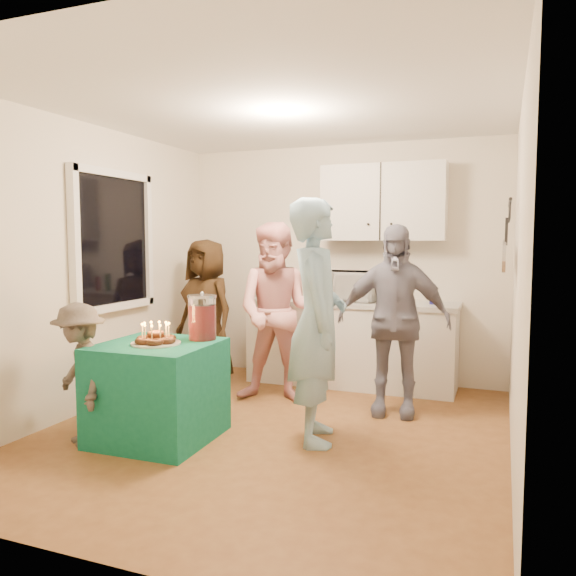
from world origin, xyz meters
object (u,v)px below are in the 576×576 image
(punch_jar, at_px, (202,319))
(woman_back_right, at_px, (393,320))
(woman_back_left, at_px, (206,311))
(counter, at_px, (351,345))
(party_table, at_px, (158,391))
(woman_back_center, at_px, (278,313))
(man_birthday, at_px, (317,321))
(child_near_left, at_px, (80,374))
(microwave, at_px, (351,286))

(punch_jar, relative_size, woman_back_right, 0.20)
(punch_jar, xyz_separation_m, woman_back_left, (-0.79, 1.47, -0.15))
(counter, height_order, woman_back_left, woman_back_left)
(woman_back_left, bearing_deg, party_table, -54.23)
(woman_back_center, height_order, woman_back_right, woman_back_center)
(counter, bearing_deg, man_birthday, -83.95)
(punch_jar, relative_size, man_birthday, 0.18)
(punch_jar, bearing_deg, woman_back_center, 77.01)
(counter, relative_size, woman_back_right, 1.30)
(woman_back_center, bearing_deg, party_table, -120.34)
(man_birthday, bearing_deg, woman_back_right, -44.94)
(counter, height_order, child_near_left, child_near_left)
(party_table, height_order, woman_back_center, woman_back_center)
(child_near_left, bearing_deg, party_table, 64.92)
(counter, relative_size, woman_back_center, 1.27)
(microwave, distance_m, woman_back_right, 1.07)
(microwave, xyz_separation_m, woman_back_center, (-0.49, -0.85, -0.20))
(woman_back_center, xyz_separation_m, child_near_left, (-0.98, -1.60, -0.32))
(counter, distance_m, woman_back_center, 1.07)
(punch_jar, height_order, woman_back_left, woman_back_left)
(party_table, height_order, man_birthday, man_birthday)
(counter, height_order, woman_back_right, woman_back_right)
(party_table, xyz_separation_m, child_near_left, (-0.49, -0.30, 0.16))
(party_table, relative_size, woman_back_left, 0.54)
(party_table, height_order, child_near_left, child_near_left)
(woman_back_right, bearing_deg, man_birthday, -121.52)
(microwave, bearing_deg, child_near_left, -117.71)
(punch_jar, distance_m, woman_back_right, 1.69)
(woman_back_left, height_order, woman_back_right, woman_back_right)
(punch_jar, relative_size, child_near_left, 0.31)
(counter, bearing_deg, woman_back_center, -120.26)
(woman_back_left, distance_m, woman_back_center, 1.12)
(woman_back_center, bearing_deg, child_near_left, -131.08)
(microwave, relative_size, punch_jar, 1.68)
(microwave, xyz_separation_m, woman_back_right, (0.61, -0.85, -0.22))
(woman_back_left, bearing_deg, punch_jar, -43.19)
(counter, distance_m, child_near_left, 2.86)
(woman_back_right, bearing_deg, punch_jar, -147.98)
(counter, bearing_deg, party_table, -114.66)
(microwave, bearing_deg, punch_jar, -107.95)
(woman_back_center, relative_size, child_near_left, 1.59)
(counter, bearing_deg, microwave, 180.00)
(man_birthday, bearing_deg, party_table, 90.89)
(microwave, relative_size, woman_back_center, 0.33)
(party_table, bearing_deg, man_birthday, 19.90)
(counter, distance_m, woman_back_left, 1.61)
(counter, xyz_separation_m, woman_back_center, (-0.49, -0.85, 0.43))
(punch_jar, xyz_separation_m, woman_back_center, (0.24, 1.03, -0.07))
(counter, xyz_separation_m, microwave, (-0.00, 0.00, 0.64))
(child_near_left, bearing_deg, counter, 92.02)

